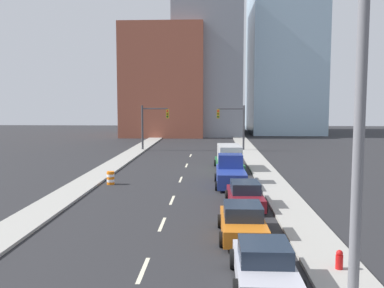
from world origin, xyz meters
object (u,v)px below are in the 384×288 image
Objects in this scene: fire_hydrant at (339,262)px; box_truck_green at (229,158)px; pickup_truck_blue at (231,173)px; traffic_signal_left at (150,122)px; sedan_maroon at (245,195)px; sedan_orange at (243,222)px; traffic_signal_right at (236,122)px; sedan_silver at (264,265)px; utility_pole_right_near at (360,116)px; traffic_barrel at (111,178)px.

fire_hydrant is 23.09m from box_truck_green.
fire_hydrant is 16.02m from pickup_truck_blue.
traffic_signal_left reaches higher than sedan_maroon.
sedan_orange is at bearing -90.13° from pickup_truck_blue.
traffic_signal_right is 38.73m from sedan_silver.
traffic_signal_left is at bearing 106.64° from utility_pole_right_near.
pickup_truck_blue is (-1.48, -21.83, -2.69)m from traffic_signal_right.
utility_pole_right_near is at bearing -87.96° from traffic_signal_right.
utility_pole_right_near is at bearing -86.87° from box_truck_green.
traffic_signal_right is 14.92m from box_truck_green.
fire_hydrant is 5.01m from sedan_orange.
box_truck_green reaches higher than fire_hydrant.
sedan_silver is 0.65× the size of box_truck_green.
traffic_barrel is at bearing 179.58° from pickup_truck_blue.
sedan_orange is at bearing -93.39° from box_truck_green.
fire_hydrant is at bearing -76.51° from sedan_maroon.
sedan_silver is (-2.76, -1.08, 0.25)m from fire_hydrant.
traffic_signal_left reaches higher than box_truck_green.
traffic_signal_right reaches higher than sedan_silver.
fire_hydrant is (11.94, -15.69, -0.06)m from traffic_barrel.
traffic_signal_left is 1.26× the size of sedan_orange.
utility_pole_right_near reaches higher than traffic_barrel.
traffic_signal_left is 22.05m from traffic_barrel.
utility_pole_right_near is 13.04m from sedan_maroon.
sedan_orange is (-3.13, 3.91, 0.27)m from fire_hydrant.
sedan_silver is at bearing -88.96° from pickup_truck_blue.
utility_pole_right_near reaches higher than sedan_silver.
box_truck_green is (-0.41, 13.41, 0.37)m from sedan_maroon.
traffic_signal_right reaches higher than pickup_truck_blue.
utility_pole_right_near is at bearing -80.79° from sedan_maroon.
utility_pole_right_near is 13.13× the size of fire_hydrant.
utility_pole_right_near reaches higher than box_truck_green.
traffic_signal_right is 0.51× the size of utility_pole_right_near.
fire_hydrant is at bearing -52.73° from traffic_barrel.
sedan_maroon reaches higher than fire_hydrant.
traffic_signal_left is at bearing 112.02° from pickup_truck_blue.
traffic_signal_left is 6.66× the size of fire_hydrant.
utility_pole_right_near is 22.10m from traffic_barrel.
pickup_truck_blue is (-0.42, 16.77, 0.22)m from sedan_silver.
sedan_orange reaches higher than sedan_silver.
box_truck_green reaches higher than pickup_truck_blue.
traffic_signal_left is 5.87× the size of traffic_barrel.
pickup_truck_blue is at bearing 91.53° from sedan_silver.
traffic_signal_left is 1.32× the size of sedan_silver.
box_truck_green reaches higher than sedan_silver.
traffic_signal_right is at bearing 88.51° from sedan_silver.
traffic_signal_left is at bearing 119.02° from box_truck_green.
traffic_signal_right is 1.06× the size of pickup_truck_blue.
utility_pole_right_near reaches higher than pickup_truck_blue.
sedan_maroon is (9.59, -28.05, -2.90)m from traffic_signal_left.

